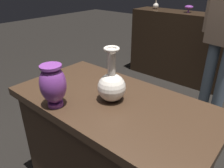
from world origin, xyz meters
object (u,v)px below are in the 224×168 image
shelf_vase_far_left (156,5)px  shelf_vase_left (189,7)px  vase_centerpiece (112,85)px  vase_tall_behind (53,84)px

shelf_vase_far_left → shelf_vase_left: bearing=-2.2°
vase_centerpiece → shelf_vase_far_left: 2.47m
vase_centerpiece → shelf_vase_far_left: size_ratio=1.78×
vase_tall_behind → shelf_vase_far_left: shelf_vase_far_left is taller
vase_centerpiece → vase_tall_behind: bearing=-128.6°
vase_centerpiece → shelf_vase_far_left: (-1.04, 2.24, 0.15)m
shelf_vase_left → shelf_vase_far_left: size_ratio=0.65×
vase_tall_behind → vase_centerpiece: bearing=51.4°
vase_centerpiece → vase_tall_behind: (-0.19, -0.24, 0.03)m
shelf_vase_left → vase_centerpiece: bearing=-76.8°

